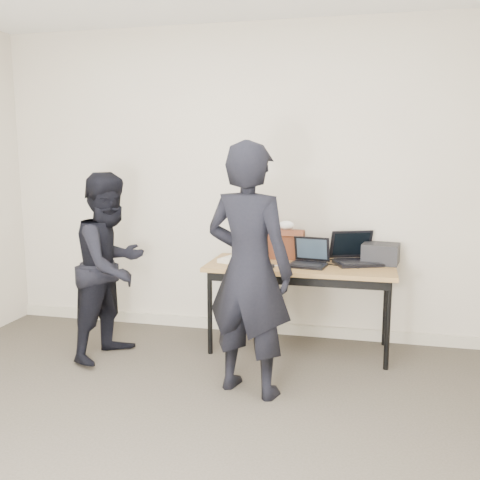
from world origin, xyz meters
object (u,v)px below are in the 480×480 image
(laptop_right, at_px, (355,256))
(person_observer, at_px, (111,266))
(desk, at_px, (300,272))
(person_typist, at_px, (249,270))
(leather_satchel, at_px, (283,244))
(laptop_center, at_px, (309,259))
(laptop_beige, at_px, (242,256))
(equipment_box, at_px, (381,254))

(laptop_right, relative_size, person_observer, 0.31)
(desk, xyz_separation_m, person_typist, (-0.24, -0.86, 0.19))
(leather_satchel, bearing_deg, person_typist, -94.31)
(laptop_right, height_order, person_observer, person_observer)
(laptop_center, xyz_separation_m, leather_satchel, (-0.25, 0.24, 0.08))
(laptop_beige, relative_size, leather_satchel, 1.01)
(desk, bearing_deg, laptop_center, -12.57)
(laptop_center, xyz_separation_m, laptop_right, (0.36, 0.17, 0.01))
(laptop_center, relative_size, person_observer, 0.22)
(laptop_right, bearing_deg, laptop_center, -176.48)
(laptop_right, relative_size, leather_satchel, 1.25)
(person_observer, bearing_deg, laptop_right, -57.45)
(desk, relative_size, laptop_right, 3.32)
(laptop_center, height_order, person_observer, person_observer)
(desk, bearing_deg, laptop_right, 19.85)
(laptop_beige, distance_m, equipment_box, 1.13)
(desk, relative_size, person_observer, 1.02)
(laptop_right, bearing_deg, laptop_beige, 166.80)
(leather_satchel, height_order, person_typist, person_typist)
(laptop_center, xyz_separation_m, equipment_box, (0.56, 0.21, 0.03))
(leather_satchel, bearing_deg, desk, -52.81)
(laptop_center, bearing_deg, person_typist, -101.93)
(desk, height_order, person_observer, person_observer)
(laptop_center, height_order, leather_satchel, leather_satchel)
(laptop_right, xyz_separation_m, person_observer, (-1.86, -0.61, -0.05))
(laptop_beige, height_order, laptop_right, laptop_right)
(laptop_center, bearing_deg, desk, 175.66)
(laptop_beige, bearing_deg, person_typist, -56.22)
(desk, relative_size, leather_satchel, 4.14)
(desk, distance_m, person_observer, 1.51)
(laptop_center, height_order, laptop_right, laptop_right)
(laptop_beige, relative_size, laptop_right, 0.81)
(laptop_beige, bearing_deg, laptop_right, 26.65)
(laptop_beige, height_order, person_observer, person_observer)
(laptop_beige, xyz_separation_m, laptop_center, (0.56, -0.03, 0.00))
(laptop_beige, height_order, leather_satchel, leather_satchel)
(laptop_beige, distance_m, person_typist, 0.91)
(desk, distance_m, leather_satchel, 0.34)
(person_typist, bearing_deg, laptop_center, -94.15)
(person_observer, bearing_deg, equipment_box, -58.14)
(leather_satchel, xyz_separation_m, person_typist, (-0.06, -1.08, 0.00))
(laptop_beige, bearing_deg, person_observer, -135.26)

